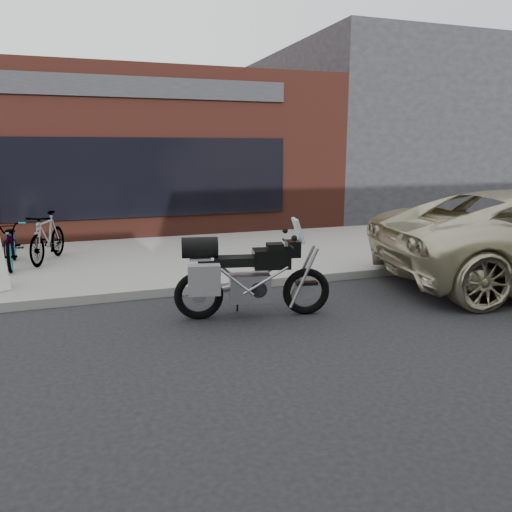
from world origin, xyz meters
name	(u,v)px	position (x,y,z in m)	size (l,w,h in m)	color
ground	(338,397)	(0.00, 0.00, 0.00)	(120.00, 120.00, 0.00)	black
near_sidewalk	(192,253)	(0.00, 7.00, 0.07)	(44.00, 6.00, 0.15)	gray
storefront	(89,154)	(-2.00, 13.98, 2.25)	(14.00, 10.07, 4.50)	#54241B
neighbour_building	(395,134)	(10.00, 14.00, 3.00)	(10.00, 10.00, 6.00)	#242428
motorcycle	(243,276)	(-0.17, 2.60, 0.63)	(2.29, 0.82, 1.46)	black
bicycle_front	(11,243)	(-3.68, 6.60, 0.62)	(0.62, 1.78, 0.94)	gray
bicycle_rear	(47,237)	(-3.03, 6.81, 0.66)	(0.48, 1.69, 1.02)	gray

